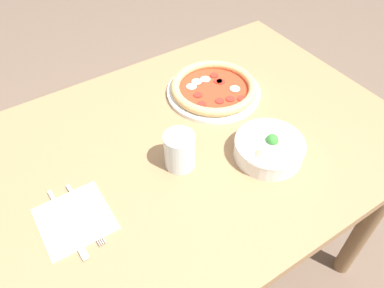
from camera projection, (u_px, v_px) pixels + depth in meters
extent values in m
plane|color=brown|center=(195.00, 263.00, 1.54)|extent=(8.00, 8.00, 0.00)
cube|color=#99724C|center=(197.00, 143.00, 1.02)|extent=(1.12, 0.81, 0.03)
cylinder|color=olive|center=(246.00, 111.00, 1.66)|extent=(0.06, 0.06, 0.70)
cylinder|color=olive|center=(25.00, 213.00, 1.29)|extent=(0.06, 0.06, 0.70)
cylinder|color=olive|center=(370.00, 220.00, 1.27)|extent=(0.06, 0.06, 0.70)
cylinder|color=white|center=(214.00, 92.00, 1.14)|extent=(0.28, 0.28, 0.01)
torus|color=tan|center=(214.00, 87.00, 1.13)|extent=(0.26, 0.26, 0.03)
cylinder|color=red|center=(214.00, 89.00, 1.13)|extent=(0.23, 0.23, 0.01)
cylinder|color=maroon|center=(198.00, 95.00, 1.11)|extent=(0.03, 0.03, 0.00)
cylinder|color=maroon|center=(218.00, 81.00, 1.15)|extent=(0.03, 0.03, 0.00)
cylinder|color=maroon|center=(220.00, 101.00, 1.09)|extent=(0.03, 0.03, 0.00)
cylinder|color=maroon|center=(242.00, 99.00, 1.10)|extent=(0.03, 0.03, 0.00)
cylinder|color=maroon|center=(230.00, 99.00, 1.09)|extent=(0.03, 0.03, 0.00)
cylinder|color=maroon|center=(202.00, 104.00, 1.08)|extent=(0.03, 0.03, 0.00)
cylinder|color=maroon|center=(214.00, 75.00, 1.17)|extent=(0.03, 0.03, 0.00)
cylinder|color=maroon|center=(221.00, 82.00, 1.15)|extent=(0.03, 0.03, 0.00)
ellipsoid|color=silver|center=(197.00, 82.00, 1.15)|extent=(0.03, 0.03, 0.01)
ellipsoid|color=silver|center=(235.00, 89.00, 1.13)|extent=(0.03, 0.03, 0.01)
ellipsoid|color=silver|center=(191.00, 86.00, 1.13)|extent=(0.03, 0.03, 0.01)
ellipsoid|color=silver|center=(205.00, 79.00, 1.16)|extent=(0.03, 0.03, 0.01)
cylinder|color=white|center=(269.00, 149.00, 0.95)|extent=(0.18, 0.18, 0.05)
torus|color=white|center=(270.00, 143.00, 0.94)|extent=(0.18, 0.18, 0.01)
ellipsoid|color=tan|center=(279.00, 145.00, 0.93)|extent=(0.03, 0.03, 0.02)
ellipsoid|color=tan|center=(245.00, 148.00, 0.94)|extent=(0.04, 0.04, 0.02)
ellipsoid|color=#998466|center=(259.00, 155.00, 0.91)|extent=(0.04, 0.04, 0.02)
ellipsoid|color=tan|center=(243.00, 145.00, 0.95)|extent=(0.04, 0.04, 0.02)
ellipsoid|color=tan|center=(292.00, 137.00, 0.95)|extent=(0.03, 0.04, 0.02)
ellipsoid|color=tan|center=(274.00, 135.00, 0.96)|extent=(0.04, 0.04, 0.02)
ellipsoid|color=tan|center=(285.00, 131.00, 0.97)|extent=(0.04, 0.04, 0.02)
sphere|color=#388433|center=(272.00, 140.00, 0.93)|extent=(0.03, 0.03, 0.03)
cube|color=white|center=(75.00, 219.00, 0.83)|extent=(0.15, 0.15, 0.00)
cube|color=silver|center=(79.00, 205.00, 0.85)|extent=(0.01, 0.13, 0.00)
cube|color=silver|center=(94.00, 236.00, 0.80)|extent=(0.00, 0.06, 0.00)
cube|color=silver|center=(96.00, 235.00, 0.80)|extent=(0.00, 0.06, 0.00)
cube|color=silver|center=(98.00, 234.00, 0.80)|extent=(0.00, 0.06, 0.00)
cube|color=silver|center=(100.00, 233.00, 0.80)|extent=(0.00, 0.06, 0.00)
cube|color=silver|center=(55.00, 202.00, 0.86)|extent=(0.01, 0.09, 0.01)
cube|color=silver|center=(74.00, 236.00, 0.80)|extent=(0.02, 0.13, 0.00)
cylinder|color=silver|center=(180.00, 151.00, 0.91)|extent=(0.08, 0.08, 0.10)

